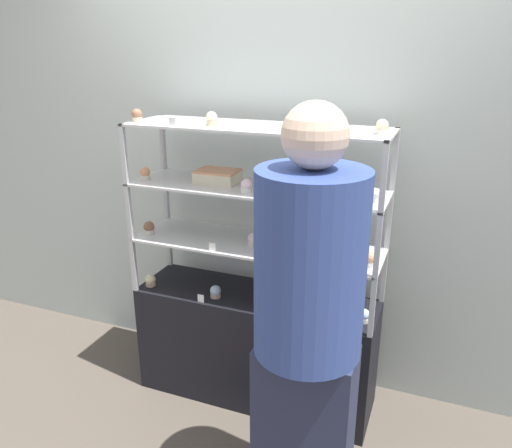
% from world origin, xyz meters
% --- Properties ---
extents(ground_plane, '(20.00, 20.00, 0.00)m').
position_xyz_m(ground_plane, '(0.00, 0.00, 0.00)').
color(ground_plane, brown).
extents(back_wall, '(8.00, 0.05, 2.60)m').
position_xyz_m(back_wall, '(0.00, 0.35, 1.30)').
color(back_wall, '#A8B2AD').
rests_on(back_wall, ground_plane).
extents(display_base, '(1.33, 0.40, 0.64)m').
position_xyz_m(display_base, '(0.00, 0.00, 0.32)').
color(display_base, black).
rests_on(display_base, ground_plane).
extents(display_riser_lower, '(1.33, 0.40, 0.31)m').
position_xyz_m(display_riser_lower, '(0.00, 0.00, 0.93)').
color(display_riser_lower, '#B7B7BC').
rests_on(display_riser_lower, display_base).
extents(display_riser_middle, '(1.33, 0.40, 0.31)m').
position_xyz_m(display_riser_middle, '(0.00, 0.00, 1.24)').
color(display_riser_middle, '#B7B7BC').
rests_on(display_riser_middle, display_riser_lower).
extents(display_riser_upper, '(1.33, 0.40, 0.31)m').
position_xyz_m(display_riser_upper, '(0.00, 0.00, 1.55)').
color(display_riser_upper, '#B7B7BC').
rests_on(display_riser_upper, display_riser_middle).
extents(layer_cake_centerpiece, '(0.20, 0.20, 0.10)m').
position_xyz_m(layer_cake_centerpiece, '(0.16, 0.03, 0.70)').
color(layer_cake_centerpiece, '#C66660').
rests_on(layer_cake_centerpiece, display_base).
extents(sheet_cake_frosted, '(0.22, 0.16, 0.07)m').
position_xyz_m(sheet_cake_frosted, '(-0.22, 0.01, 1.29)').
color(sheet_cake_frosted, beige).
rests_on(sheet_cake_frosted, display_riser_middle).
extents(cupcake_0, '(0.06, 0.06, 0.07)m').
position_xyz_m(cupcake_0, '(-0.60, -0.11, 0.67)').
color(cupcake_0, '#CCB28C').
rests_on(cupcake_0, display_base).
extents(cupcake_1, '(0.06, 0.06, 0.07)m').
position_xyz_m(cupcake_1, '(-0.20, -0.10, 0.67)').
color(cupcake_1, '#CCB28C').
rests_on(cupcake_1, display_base).
extents(cupcake_2, '(0.06, 0.06, 0.07)m').
position_xyz_m(cupcake_2, '(0.60, -0.06, 0.67)').
color(cupcake_2, white).
rests_on(cupcake_2, display_base).
extents(price_tag_0, '(0.04, 0.00, 0.04)m').
position_xyz_m(price_tag_0, '(-0.25, -0.18, 0.66)').
color(price_tag_0, white).
rests_on(price_tag_0, display_base).
extents(cupcake_3, '(0.06, 0.06, 0.07)m').
position_xyz_m(cupcake_3, '(-0.61, -0.08, 0.98)').
color(cupcake_3, beige).
rests_on(cupcake_3, display_riser_lower).
extents(cupcake_4, '(0.06, 0.06, 0.07)m').
position_xyz_m(cupcake_4, '(-0.00, -0.04, 0.98)').
color(cupcake_4, beige).
rests_on(cupcake_4, display_riser_lower).
extents(cupcake_5, '(0.06, 0.06, 0.07)m').
position_xyz_m(cupcake_5, '(0.61, -0.07, 0.98)').
color(cupcake_5, white).
rests_on(cupcake_5, display_riser_lower).
extents(price_tag_1, '(0.04, 0.00, 0.04)m').
position_xyz_m(price_tag_1, '(-0.17, -0.18, 0.97)').
color(price_tag_1, white).
rests_on(price_tag_1, display_riser_lower).
extents(cupcake_6, '(0.06, 0.06, 0.07)m').
position_xyz_m(cupcake_6, '(-0.61, -0.07, 1.29)').
color(cupcake_6, beige).
rests_on(cupcake_6, display_riser_middle).
extents(cupcake_7, '(0.06, 0.06, 0.07)m').
position_xyz_m(cupcake_7, '(-0.01, -0.11, 1.29)').
color(cupcake_7, white).
rests_on(cupcake_7, display_riser_middle).
extents(cupcake_8, '(0.06, 0.06, 0.07)m').
position_xyz_m(cupcake_8, '(0.32, -0.06, 1.29)').
color(cupcake_8, '#CCB28C').
rests_on(cupcake_8, display_riser_middle).
extents(cupcake_9, '(0.06, 0.06, 0.07)m').
position_xyz_m(cupcake_9, '(0.60, -0.05, 1.29)').
color(cupcake_9, white).
rests_on(cupcake_9, display_riser_middle).
extents(price_tag_2, '(0.04, 0.00, 0.04)m').
position_xyz_m(price_tag_2, '(0.40, -0.18, 1.28)').
color(price_tag_2, white).
rests_on(price_tag_2, display_riser_middle).
extents(cupcake_10, '(0.05, 0.05, 0.07)m').
position_xyz_m(cupcake_10, '(-0.62, -0.09, 1.60)').
color(cupcake_10, '#CCB28C').
rests_on(cupcake_10, display_riser_upper).
extents(cupcake_11, '(0.05, 0.05, 0.07)m').
position_xyz_m(cupcake_11, '(-0.21, -0.06, 1.60)').
color(cupcake_11, '#CCB28C').
rests_on(cupcake_11, display_riser_upper).
extents(cupcake_12, '(0.05, 0.05, 0.07)m').
position_xyz_m(cupcake_12, '(0.20, -0.05, 1.60)').
color(cupcake_12, white).
rests_on(cupcake_12, display_riser_upper).
extents(cupcake_13, '(0.05, 0.05, 0.07)m').
position_xyz_m(cupcake_13, '(0.61, -0.03, 1.60)').
color(cupcake_13, beige).
rests_on(cupcake_13, display_riser_upper).
extents(price_tag_3, '(0.04, 0.00, 0.04)m').
position_xyz_m(price_tag_3, '(-0.36, -0.18, 1.59)').
color(price_tag_3, white).
rests_on(price_tag_3, display_riser_upper).
extents(donut_glazed, '(0.14, 0.14, 0.04)m').
position_xyz_m(donut_glazed, '(0.31, -0.03, 1.59)').
color(donut_glazed, brown).
rests_on(donut_glazed, display_riser_upper).
extents(customer_figure, '(0.41, 0.41, 1.77)m').
position_xyz_m(customer_figure, '(0.47, -0.66, 0.94)').
color(customer_figure, '#282D47').
rests_on(customer_figure, ground_plane).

